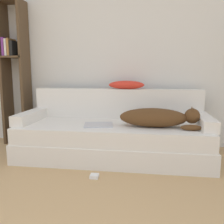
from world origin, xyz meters
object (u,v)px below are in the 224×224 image
Objects in this scene: bookshelf at (15,67)px; couch at (113,141)px; dog at (158,118)px; laptop at (99,125)px; throw_pillow at (126,85)px; power_adapter at (94,176)px.

couch is at bearing -16.75° from bookshelf.
couch is 2.53× the size of dog.
laptop is 1.50m from bookshelf.
throw_pillow is 0.23× the size of bookshelf.
bookshelf is at bearing 146.59° from laptop.
bookshelf is (-1.39, 0.42, 0.84)m from couch.
bookshelf reaches higher than couch.
dog is at bearing -11.57° from couch.
power_adapter is (-0.09, -0.59, -0.18)m from couch.
throw_pillow reaches higher than couch.
power_adapter is (0.05, -0.47, -0.39)m from laptop.
dog is 0.90m from power_adapter.
couch is at bearing -107.97° from throw_pillow.
laptop reaches higher than couch.
power_adapter is at bearing -37.91° from bookshelf.
laptop is 0.79× the size of throw_pillow.
throw_pillow reaches higher than dog.
power_adapter is at bearing -98.95° from couch.
laptop is at bearing -23.42° from bookshelf.
dog is at bearing 39.98° from power_adapter.
couch is 0.59m from dog.
dog reaches higher than power_adapter.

